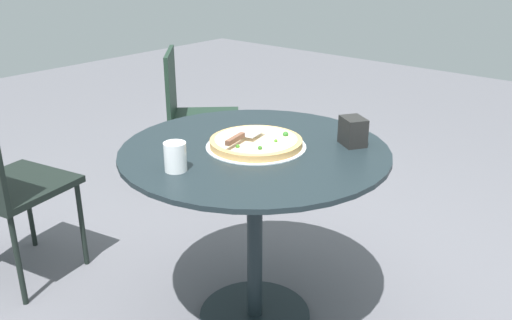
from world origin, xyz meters
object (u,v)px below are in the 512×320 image
Objects in this scene: drinking_cup at (175,157)px; patio_chair_far at (192,109)px; pizza_on_tray at (256,143)px; napkin_dispenser at (353,131)px; patio_table at (255,189)px; pizza_server at (242,136)px.

drinking_cup is 1.60m from patio_chair_far.
napkin_dispenser reaches higher than pizza_on_tray.
patio_table is at bearing 56.60° from patio_chair_far.
pizza_on_tray is at bearing 56.97° from patio_chair_far.
patio_chair_far is at bearing -123.03° from pizza_on_tray.
pizza_on_tray is 3.79× the size of drinking_cup.
pizza_server is 2.20× the size of drinking_cup.
pizza_on_tray is 0.35m from drinking_cup.
napkin_dispenser reaches higher than pizza_server.
pizza_on_tray is 0.36m from napkin_dispenser.
patio_chair_far reaches higher than patio_table.
patio_table is 0.40m from drinking_cup.
drinking_cup is 0.11× the size of patio_chair_far.
patio_table is 4.61× the size of pizza_server.
pizza_server reaches higher than pizza_on_tray.
napkin_dispenser is at bearing 152.31° from drinking_cup.
drinking_cup reaches higher than pizza_server.
patio_chair_far reaches higher than pizza_server.
pizza_on_tray is 0.43× the size of patio_chair_far.
pizza_server is 0.41m from napkin_dispenser.
pizza_on_tray is at bearing 76.63° from napkin_dispenser.
drinking_cup is 0.67m from napkin_dispenser.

